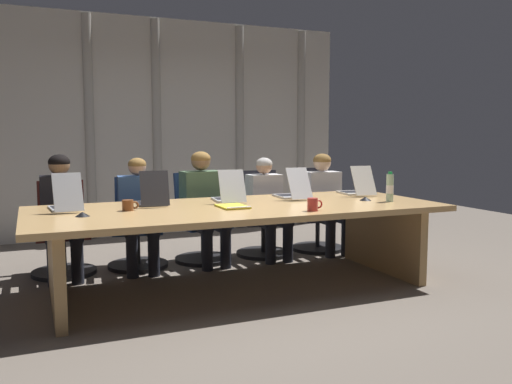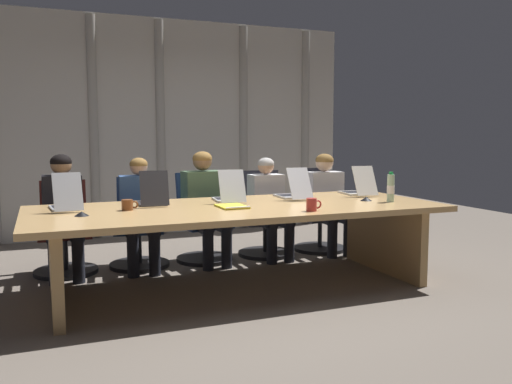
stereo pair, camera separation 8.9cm
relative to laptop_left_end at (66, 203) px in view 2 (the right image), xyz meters
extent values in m
plane|color=#6B6056|center=(1.40, -0.30, -0.78)|extent=(11.49, 11.49, 0.00)
cube|color=tan|center=(1.40, -0.30, -0.09)|extent=(3.51, 1.42, 0.05)
cube|color=black|center=(1.40, -0.30, -0.15)|extent=(2.98, 0.10, 0.06)
cube|color=tan|center=(-0.10, -0.30, -0.45)|extent=(0.08, 1.20, 0.67)
cube|color=tan|center=(2.90, -0.30, -0.45)|extent=(0.08, 1.20, 0.67)
cube|color=beige|center=(1.40, 2.57, 0.64)|extent=(5.12, 0.10, 2.85)
cylinder|color=#A39E96|center=(0.47, 2.52, 0.64)|extent=(0.12, 0.12, 2.80)
cylinder|color=#A39E96|center=(1.32, 2.52, 0.64)|extent=(0.12, 0.12, 2.80)
cylinder|color=#A39E96|center=(2.50, 2.52, 0.64)|extent=(0.12, 0.12, 2.80)
cylinder|color=#A39E96|center=(3.48, 2.52, 0.64)|extent=(0.12, 0.12, 2.80)
cube|color=#A8ADB7|center=(-0.01, 0.07, -0.05)|extent=(0.25, 0.35, 0.02)
cube|color=black|center=(-0.01, 0.10, -0.04)|extent=(0.20, 0.20, 0.00)
cube|color=#A8ADB7|center=(0.01, -0.15, 0.10)|extent=(0.23, 0.15, 0.30)
cube|color=black|center=(0.01, -0.15, 0.11)|extent=(0.21, 0.13, 0.26)
cube|color=#2D2D33|center=(0.72, 0.09, -0.05)|extent=(0.26, 0.34, 0.02)
cube|color=black|center=(0.72, 0.11, -0.04)|extent=(0.22, 0.19, 0.00)
cube|color=#2D2D33|center=(0.71, -0.12, 0.10)|extent=(0.24, 0.12, 0.29)
cube|color=black|center=(0.71, -0.11, 0.10)|extent=(0.22, 0.10, 0.26)
cube|color=#BCBCC1|center=(1.42, 0.09, -0.05)|extent=(0.27, 0.36, 0.02)
cube|color=black|center=(1.43, 0.12, -0.04)|extent=(0.22, 0.20, 0.00)
cube|color=#BCBCC1|center=(1.39, -0.14, 0.10)|extent=(0.25, 0.18, 0.28)
cube|color=black|center=(1.39, -0.14, 0.10)|extent=(0.22, 0.15, 0.25)
cube|color=#BCBCC1|center=(2.07, 0.11, -0.05)|extent=(0.23, 0.35, 0.02)
cube|color=black|center=(2.08, 0.13, -0.04)|extent=(0.19, 0.20, 0.00)
cube|color=#BCBCC1|center=(2.06, -0.14, 0.10)|extent=(0.22, 0.18, 0.29)
cube|color=black|center=(2.06, -0.14, 0.10)|extent=(0.20, 0.16, 0.25)
cube|color=beige|center=(2.82, 0.12, -0.05)|extent=(0.26, 0.36, 0.02)
cube|color=black|center=(2.83, 0.15, -0.04)|extent=(0.21, 0.21, 0.00)
cube|color=beige|center=(2.79, -0.12, 0.10)|extent=(0.24, 0.18, 0.28)
cube|color=black|center=(2.80, -0.11, 0.10)|extent=(0.22, 0.16, 0.25)
cube|color=#511E19|center=(0.01, 0.78, -0.38)|extent=(0.49, 0.49, 0.08)
cube|color=#511E19|center=(0.02, 1.00, -0.12)|extent=(0.43, 0.12, 0.45)
cylinder|color=#262628|center=(0.01, 0.78, -0.58)|extent=(0.05, 0.05, 0.32)
cylinder|color=black|center=(0.01, 0.78, -0.76)|extent=(0.60, 0.60, 0.04)
cube|color=navy|center=(0.72, 0.78, -0.38)|extent=(0.55, 0.55, 0.08)
cube|color=navy|center=(0.75, 1.00, -0.11)|extent=(0.44, 0.18, 0.46)
cylinder|color=#262628|center=(0.72, 0.78, -0.58)|extent=(0.05, 0.05, 0.32)
cylinder|color=black|center=(0.72, 0.78, -0.76)|extent=(0.60, 0.60, 0.04)
cube|color=navy|center=(1.41, 0.78, -0.38)|extent=(0.54, 0.54, 0.08)
cube|color=navy|center=(1.38, 1.00, -0.10)|extent=(0.44, 0.18, 0.49)
cylinder|color=#262628|center=(1.41, 0.78, -0.58)|extent=(0.05, 0.05, 0.32)
cylinder|color=black|center=(1.41, 0.78, -0.76)|extent=(0.60, 0.60, 0.04)
cube|color=#2D2D38|center=(2.11, 0.78, -0.38)|extent=(0.54, 0.54, 0.08)
cube|color=#2D2D38|center=(2.13, 1.00, -0.10)|extent=(0.44, 0.17, 0.49)
cylinder|color=#262628|center=(2.11, 0.78, -0.58)|extent=(0.05, 0.05, 0.32)
cylinder|color=black|center=(2.11, 0.78, -0.76)|extent=(0.60, 0.60, 0.04)
cube|color=#2D2D38|center=(2.80, 0.78, -0.38)|extent=(0.49, 0.49, 0.08)
cube|color=#2D2D38|center=(2.79, 1.00, -0.09)|extent=(0.44, 0.13, 0.50)
cylinder|color=#262628|center=(2.80, 0.78, -0.58)|extent=(0.05, 0.05, 0.32)
cylinder|color=black|center=(2.80, 0.78, -0.76)|extent=(0.60, 0.60, 0.04)
cube|color=black|center=(0.00, 0.76, -0.09)|extent=(0.35, 0.22, 0.51)
sphere|color=#8C6647|center=(0.00, 0.76, 0.27)|extent=(0.19, 0.19, 0.19)
ellipsoid|color=black|center=(0.00, 0.76, 0.30)|extent=(0.20, 0.20, 0.15)
cylinder|color=black|center=(0.15, 0.77, -0.02)|extent=(0.07, 0.14, 0.27)
cylinder|color=#8C6647|center=(0.15, 0.56, -0.14)|extent=(0.06, 0.30, 0.06)
cylinder|color=black|center=(-0.14, 0.76, -0.02)|extent=(0.07, 0.14, 0.27)
cylinder|color=#8C6647|center=(-0.14, 0.55, -0.14)|extent=(0.06, 0.30, 0.06)
cylinder|color=#262833|center=(0.10, 0.57, -0.37)|extent=(0.13, 0.40, 0.13)
cylinder|color=#262833|center=(0.10, 0.39, -0.57)|extent=(0.11, 0.11, 0.42)
cylinder|color=#262833|center=(-0.10, 0.56, -0.37)|extent=(0.13, 0.40, 0.13)
cylinder|color=#262833|center=(-0.10, 0.38, -0.57)|extent=(0.11, 0.11, 0.42)
cube|color=#335184|center=(0.73, 0.76, -0.10)|extent=(0.41, 0.25, 0.49)
sphere|color=tan|center=(0.73, 0.76, 0.24)|extent=(0.17, 0.17, 0.17)
ellipsoid|color=olive|center=(0.73, 0.76, 0.26)|extent=(0.18, 0.18, 0.13)
cylinder|color=#335184|center=(0.89, 0.75, -0.05)|extent=(0.08, 0.14, 0.27)
cylinder|color=tan|center=(0.87, 0.54, -0.16)|extent=(0.09, 0.30, 0.06)
cylinder|color=#335184|center=(0.57, 0.78, -0.05)|extent=(0.08, 0.14, 0.27)
cylinder|color=tan|center=(0.55, 0.57, -0.16)|extent=(0.09, 0.30, 0.06)
cylinder|color=#262833|center=(0.81, 0.56, -0.37)|extent=(0.17, 0.41, 0.13)
cylinder|color=#262833|center=(0.79, 0.38, -0.57)|extent=(0.11, 0.11, 0.42)
cylinder|color=#262833|center=(0.61, 0.57, -0.37)|extent=(0.17, 0.41, 0.13)
cylinder|color=#262833|center=(0.59, 0.40, -0.57)|extent=(0.11, 0.11, 0.42)
cube|color=#4C6B4C|center=(1.39, 0.76, -0.08)|extent=(0.43, 0.26, 0.52)
sphere|color=#8C6647|center=(1.39, 0.76, 0.28)|extent=(0.20, 0.20, 0.20)
ellipsoid|color=olive|center=(1.39, 0.76, 0.30)|extent=(0.20, 0.20, 0.15)
cylinder|color=#4C6B4C|center=(1.56, 0.78, -0.02)|extent=(0.08, 0.14, 0.27)
cylinder|color=#8C6647|center=(1.58, 0.57, -0.13)|extent=(0.09, 0.30, 0.06)
cylinder|color=#4C6B4C|center=(1.21, 0.75, -0.02)|extent=(0.08, 0.14, 0.27)
cylinder|color=#8C6647|center=(1.23, 0.54, -0.13)|extent=(0.09, 0.30, 0.06)
cylinder|color=#262833|center=(1.50, 0.58, -0.37)|extent=(0.17, 0.41, 0.13)
cylinder|color=#262833|center=(1.52, 0.40, -0.57)|extent=(0.11, 0.11, 0.42)
cylinder|color=#262833|center=(1.31, 0.56, -0.37)|extent=(0.17, 0.41, 0.13)
cylinder|color=#262833|center=(1.32, 0.38, -0.57)|extent=(0.11, 0.11, 0.42)
cube|color=silver|center=(2.10, 0.76, -0.11)|extent=(0.37, 0.23, 0.46)
sphere|color=tan|center=(2.10, 0.76, 0.21)|extent=(0.18, 0.18, 0.18)
ellipsoid|color=#B2ADA8|center=(2.10, 0.76, 0.23)|extent=(0.18, 0.18, 0.13)
cylinder|color=silver|center=(2.26, 0.77, -0.07)|extent=(0.07, 0.14, 0.27)
cylinder|color=tan|center=(2.26, 0.56, -0.19)|extent=(0.07, 0.30, 0.06)
cylinder|color=silver|center=(1.95, 0.76, -0.07)|extent=(0.07, 0.14, 0.27)
cylinder|color=tan|center=(1.96, 0.55, -0.19)|extent=(0.07, 0.30, 0.06)
cylinder|color=#262833|center=(2.21, 0.57, -0.37)|extent=(0.14, 0.40, 0.13)
cylinder|color=#262833|center=(2.21, 0.39, -0.57)|extent=(0.11, 0.11, 0.42)
cylinder|color=#262833|center=(2.01, 0.56, -0.37)|extent=(0.14, 0.40, 0.13)
cylinder|color=#262833|center=(2.01, 0.38, -0.57)|extent=(0.11, 0.11, 0.42)
cube|color=silver|center=(2.83, 0.76, -0.11)|extent=(0.40, 0.22, 0.47)
sphere|color=beige|center=(2.83, 0.76, 0.23)|extent=(0.20, 0.20, 0.20)
ellipsoid|color=olive|center=(2.83, 0.76, 0.26)|extent=(0.21, 0.21, 0.15)
cylinder|color=silver|center=(3.00, 0.76, -0.06)|extent=(0.07, 0.14, 0.27)
cylinder|color=beige|center=(3.00, 0.55, -0.18)|extent=(0.07, 0.30, 0.06)
cylinder|color=silver|center=(2.66, 0.77, -0.06)|extent=(0.07, 0.14, 0.27)
cylinder|color=beige|center=(2.66, 0.56, -0.18)|extent=(0.07, 0.30, 0.06)
cylinder|color=#262833|center=(2.93, 0.56, -0.37)|extent=(0.13, 0.40, 0.13)
cylinder|color=#262833|center=(2.93, 0.38, -0.57)|extent=(0.11, 0.11, 0.42)
cylinder|color=#262833|center=(2.73, 0.57, -0.37)|extent=(0.13, 0.40, 0.13)
cylinder|color=#262833|center=(2.73, 0.39, -0.57)|extent=(0.11, 0.11, 0.42)
cylinder|color=#ADD1B2|center=(2.78, -0.57, 0.07)|extent=(0.07, 0.07, 0.25)
cylinder|color=white|center=(2.78, -0.57, 0.05)|extent=(0.07, 0.07, 0.08)
cylinder|color=green|center=(2.78, -0.57, 0.20)|extent=(0.04, 0.04, 0.02)
cylinder|color=brown|center=(0.46, -0.21, -0.02)|extent=(0.09, 0.09, 0.09)
torus|color=brown|center=(0.52, -0.21, -0.02)|extent=(0.06, 0.01, 0.06)
cylinder|color=#B2332D|center=(1.83, -0.82, -0.01)|extent=(0.08, 0.08, 0.10)
torus|color=#B2332D|center=(1.89, -0.82, -0.01)|extent=(0.07, 0.01, 0.07)
cone|color=black|center=(0.10, -0.39, -0.04)|extent=(0.11, 0.11, 0.03)
cone|color=black|center=(2.62, -0.41, -0.04)|extent=(0.11, 0.11, 0.03)
cube|color=yellow|center=(1.31, -0.37, -0.05)|extent=(0.22, 0.30, 0.02)
cylinder|color=silver|center=(1.31, -0.52, -0.04)|extent=(0.21, 0.02, 0.01)
camera|label=1|loc=(-0.26, -4.56, 0.56)|focal=37.50mm
camera|label=2|loc=(-0.17, -4.59, 0.56)|focal=37.50mm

